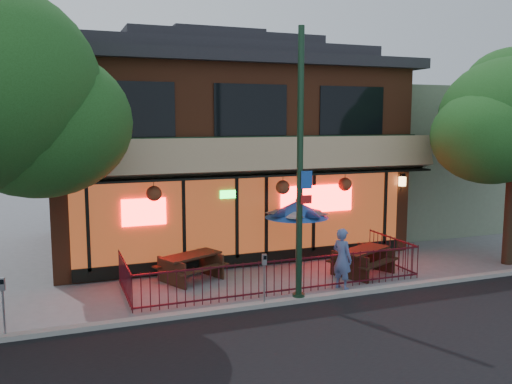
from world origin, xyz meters
The scene contains 12 objects.
ground centered at (0.00, 0.00, 0.00)m, with size 80.00×80.00×0.00m, color gray.
curb centered at (0.00, -0.50, 0.06)m, with size 80.00×0.25×0.12m, color #999993.
restaurant_building centered at (0.00, 7.11, 4.13)m, with size 12.96×9.49×8.05m.
neighbor_building centered at (9.00, 7.70, 3.00)m, with size 6.00×7.00×6.00m, color slate.
patio_fence centered at (0.00, 0.50, 0.63)m, with size 8.44×2.62×1.00m.
street_light centered at (0.00, -0.40, 3.15)m, with size 0.43×0.32×7.00m.
picnic_table_left centered at (-2.19, 2.40, 0.51)m, with size 2.22×2.01×0.77m.
picnic_table_right centered at (2.89, 1.13, 0.52)m, with size 2.28×2.07×0.79m.
patio_umbrella centered at (1.18, 2.28, 1.95)m, with size 2.00×2.00×2.28m.
pedestrian centered at (1.57, 0.10, 0.86)m, with size 0.63×0.41×1.72m, color #4F669E.
parking_meter_near centered at (-1.00, -0.48, 0.92)m, with size 0.14×0.13×1.36m.
parking_meter_far centered at (-7.00, -0.40, 0.93)m, with size 0.13×0.11×1.37m.
Camera 1 is at (-5.89, -12.78, 4.72)m, focal length 38.00 mm.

